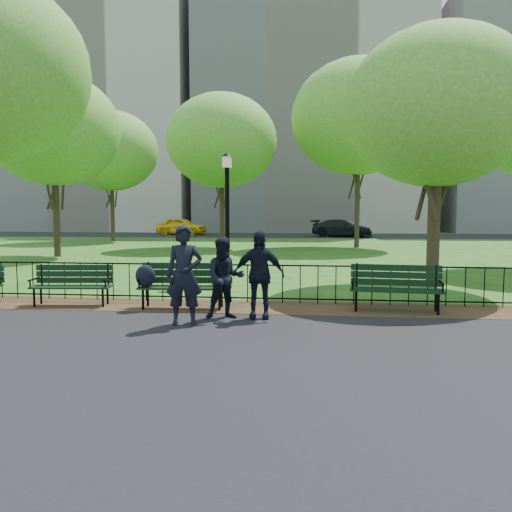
# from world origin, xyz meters

# --- Properties ---
(ground) EXTENTS (120.00, 120.00, 0.00)m
(ground) POSITION_xyz_m (0.00, 0.00, 0.00)
(ground) COLOR #1A5616
(asphalt_path) EXTENTS (60.00, 9.20, 0.01)m
(asphalt_path) POSITION_xyz_m (0.00, -3.40, 0.01)
(asphalt_path) COLOR black
(asphalt_path) RESTS_ON ground
(dirt_strip) EXTENTS (60.00, 1.60, 0.01)m
(dirt_strip) POSITION_xyz_m (0.00, 1.50, 0.01)
(dirt_strip) COLOR #322014
(dirt_strip) RESTS_ON ground
(far_street) EXTENTS (70.00, 9.00, 0.01)m
(far_street) POSITION_xyz_m (0.00, 35.00, 0.01)
(far_street) COLOR black
(far_street) RESTS_ON ground
(iron_fence) EXTENTS (24.06, 0.06, 1.00)m
(iron_fence) POSITION_xyz_m (0.00, 2.00, 0.50)
(iron_fence) COLOR black
(iron_fence) RESTS_ON ground
(apartment_west) EXTENTS (22.00, 15.00, 26.00)m
(apartment_west) POSITION_xyz_m (-22.00, 48.00, 13.00)
(apartment_west) COLOR beige
(apartment_west) RESTS_ON ground
(apartment_mid) EXTENTS (24.00, 15.00, 30.00)m
(apartment_mid) POSITION_xyz_m (2.00, 48.00, 15.00)
(apartment_mid) COLOR #B4AFA4
(apartment_mid) RESTS_ON ground
(park_bench_main) EXTENTS (1.95, 0.68, 1.07)m
(park_bench_main) POSITION_xyz_m (-1.04, 1.13, 0.66)
(park_bench_main) COLOR black
(park_bench_main) RESTS_ON ground
(park_bench_left_a) EXTENTS (1.77, 0.71, 0.98)m
(park_bench_left_a) POSITION_xyz_m (-3.25, 1.30, 0.56)
(park_bench_left_a) COLOR black
(park_bench_left_a) RESTS_ON ground
(park_bench_right_a) EXTENTS (1.92, 0.77, 1.06)m
(park_bench_right_a) POSITION_xyz_m (3.81, 1.38, 0.61)
(park_bench_right_a) COLOR black
(park_bench_right_a) RESTS_ON ground
(lamppost) EXTENTS (0.34, 0.34, 3.81)m
(lamppost) POSITION_xyz_m (-0.40, 5.22, 2.08)
(lamppost) COLOR black
(lamppost) RESTS_ON ground
(tree_near_e) EXTENTS (5.11, 5.11, 7.13)m
(tree_near_e) POSITION_xyz_m (5.46, 5.23, 4.94)
(tree_near_e) COLOR #2D2116
(tree_near_e) RESTS_ON ground
(tree_mid_w) EXTENTS (6.07, 6.07, 8.46)m
(tree_mid_w) POSITION_xyz_m (-9.76, 12.95, 5.87)
(tree_mid_w) COLOR #2D2116
(tree_mid_w) RESTS_ON ground
(tree_far_c) EXTENTS (6.38, 6.38, 8.89)m
(tree_far_c) POSITION_xyz_m (-3.11, 19.62, 6.17)
(tree_far_c) COLOR #2D2116
(tree_far_c) RESTS_ON ground
(tree_far_e) EXTENTS (7.77, 7.77, 10.83)m
(tree_far_e) POSITION_xyz_m (4.75, 20.52, 7.52)
(tree_far_e) COLOR #2D2116
(tree_far_e) RESTS_ON ground
(tree_far_w) EXTENTS (6.59, 6.59, 9.19)m
(tree_far_w) POSITION_xyz_m (-11.99, 25.10, 6.38)
(tree_far_w) COLOR #2D2116
(tree_far_w) RESTS_ON ground
(person_left) EXTENTS (0.72, 0.52, 1.84)m
(person_left) POSITION_xyz_m (-0.28, -0.34, 0.93)
(person_left) COLOR black
(person_left) RESTS_ON asphalt_path
(person_mid) EXTENTS (0.85, 0.59, 1.59)m
(person_mid) POSITION_xyz_m (0.37, 0.28, 0.81)
(person_mid) COLOR black
(person_mid) RESTS_ON asphalt_path
(person_right) EXTENTS (1.02, 0.46, 1.71)m
(person_right) POSITION_xyz_m (1.02, 0.38, 0.87)
(person_right) COLOR black
(person_right) RESTS_ON asphalt_path
(taxi) EXTENTS (4.85, 2.66, 1.56)m
(taxi) POSITION_xyz_m (-9.66, 35.31, 0.79)
(taxi) COLOR yellow
(taxi) RESTS_ON far_street
(sedan_silver) EXTENTS (4.49, 2.98, 1.40)m
(sedan_silver) POSITION_xyz_m (4.94, 33.70, 0.71)
(sedan_silver) COLOR #A0A3A8
(sedan_silver) RESTS_ON far_street
(sedan_dark) EXTENTS (5.36, 3.53, 1.44)m
(sedan_dark) POSITION_xyz_m (4.66, 32.94, 0.73)
(sedan_dark) COLOR black
(sedan_dark) RESTS_ON far_street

